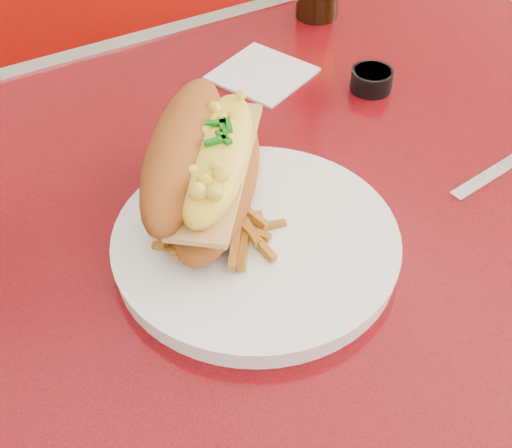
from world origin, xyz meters
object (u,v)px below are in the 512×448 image
diner_table (257,298)px  dinner_plate (256,244)px  fork (272,186)px  booth_bench_far (83,151)px  mac_hoagie (205,163)px  gravy_ramekin (193,144)px  sauce_cup_right (372,79)px

diner_table → dinner_plate: 0.19m
fork → booth_bench_far: bearing=-9.9°
dinner_plate → mac_hoagie: bearing=100.9°
booth_bench_far → dinner_plate: (-0.04, -0.87, 0.49)m
booth_bench_far → fork: size_ratio=7.81×
diner_table → fork: 0.18m
diner_table → fork: fork is taller
dinner_plate → gravy_ramekin: size_ratio=4.65×
gravy_ramekin → dinner_plate: bearing=-93.5°
fork → sauce_cup_right: bearing=-72.2°
booth_bench_far → mac_hoagie: bearing=-93.8°
diner_table → dinner_plate: dinner_plate is taller
dinner_plate → sauce_cup_right: (0.28, 0.19, 0.00)m
dinner_plate → fork: 0.08m
diner_table → sauce_cup_right: bearing=26.9°
mac_hoagie → dinner_plate: bearing=-131.0°
fork → diner_table: bearing=72.3°
fork → mac_hoagie: bearing=63.3°
dinner_plate → gravy_ramekin: bearing=86.5°
gravy_ramekin → booth_bench_far: bearing=87.8°
diner_table → sauce_cup_right: size_ratio=20.62×
sauce_cup_right → gravy_ramekin: bearing=-175.9°
booth_bench_far → dinner_plate: booth_bench_far is taller
mac_hoagie → gravy_ramekin: size_ratio=3.23×
booth_bench_far → gravy_ramekin: size_ratio=14.38×
mac_hoagie → booth_bench_far: bearing=34.4°
sauce_cup_right → booth_bench_far: bearing=109.7°
booth_bench_far → gravy_ramekin: 0.87m
booth_bench_far → sauce_cup_right: bearing=-70.3°
dinner_plate → fork: (0.05, 0.06, 0.01)m
fork → gravy_ramekin: size_ratio=1.84×
dinner_plate → sauce_cup_right: size_ratio=6.50×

